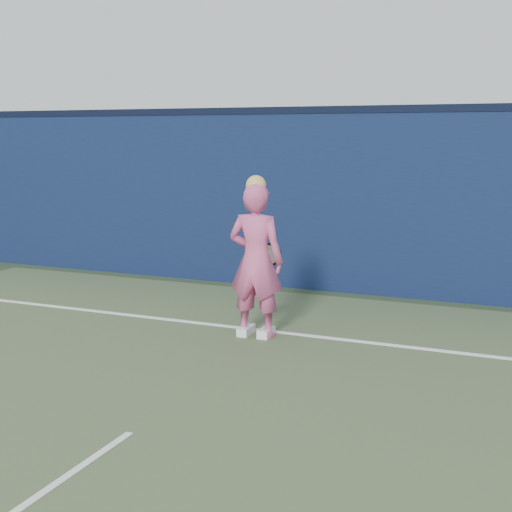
% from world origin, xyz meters
% --- Properties ---
extents(ground, '(80.00, 80.00, 0.00)m').
position_xyz_m(ground, '(0.00, 0.00, 0.00)').
color(ground, '#273B24').
rests_on(ground, ground).
extents(backstop_wall, '(24.00, 0.40, 2.50)m').
position_xyz_m(backstop_wall, '(0.00, 6.50, 1.25)').
color(backstop_wall, '#0D173C').
rests_on(backstop_wall, ground).
extents(wall_cap, '(24.00, 0.42, 0.10)m').
position_xyz_m(wall_cap, '(0.00, 6.50, 2.55)').
color(wall_cap, black).
rests_on(wall_cap, backstop_wall).
extents(player, '(0.63, 0.43, 1.78)m').
position_xyz_m(player, '(-0.16, 3.79, 0.86)').
color(player, '#D05185').
rests_on(player, ground).
extents(racket, '(0.51, 0.11, 0.27)m').
position_xyz_m(racket, '(-0.19, 4.22, 0.85)').
color(racket, black).
rests_on(racket, ground).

